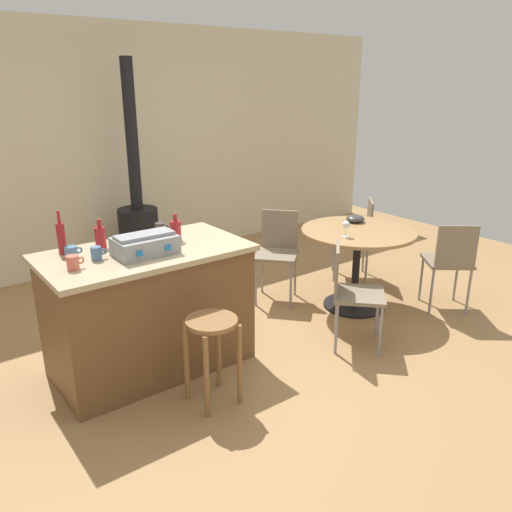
{
  "coord_description": "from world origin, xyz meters",
  "views": [
    {
      "loc": [
        -2.28,
        -2.93,
        2.08
      ],
      "look_at": [
        0.05,
        0.15,
        0.75
      ],
      "focal_mm": 36.01,
      "sensor_mm": 36.0,
      "label": 1
    }
  ],
  "objects_px": {
    "folding_chair_near": "(351,288)",
    "folding_chair_far": "(450,259)",
    "folding_chair_right": "(277,248)",
    "cup_1": "(71,252)",
    "cup_0": "(161,230)",
    "bottle_0": "(100,237)",
    "wine_glass": "(346,225)",
    "bottle_1": "(176,230)",
    "wooden_stool": "(212,341)",
    "cup_2": "(97,253)",
    "kitchen_island": "(149,309)",
    "dining_table": "(357,248)",
    "folding_chair_left": "(358,232)",
    "cup_3": "(73,263)",
    "bottle_2": "(61,238)",
    "serving_bowl": "(355,219)",
    "toolbox": "(145,244)",
    "wood_stove": "(139,224)"
  },
  "relations": [
    {
      "from": "folding_chair_near",
      "to": "folding_chair_far",
      "type": "bearing_deg",
      "value": -4.32
    },
    {
      "from": "folding_chair_right",
      "to": "cup_1",
      "type": "height_order",
      "value": "cup_1"
    },
    {
      "from": "folding_chair_right",
      "to": "cup_1",
      "type": "distance_m",
      "value": 2.13
    },
    {
      "from": "folding_chair_right",
      "to": "cup_0",
      "type": "bearing_deg",
      "value": -171.39
    },
    {
      "from": "bottle_0",
      "to": "wine_glass",
      "type": "height_order",
      "value": "bottle_0"
    },
    {
      "from": "bottle_1",
      "to": "cup_0",
      "type": "relative_size",
      "value": 1.84
    },
    {
      "from": "wooden_stool",
      "to": "cup_2",
      "type": "relative_size",
      "value": 5.7
    },
    {
      "from": "folding_chair_far",
      "to": "cup_0",
      "type": "distance_m",
      "value": 2.66
    },
    {
      "from": "cup_0",
      "to": "cup_1",
      "type": "relative_size",
      "value": 0.94
    },
    {
      "from": "bottle_1",
      "to": "cup_0",
      "type": "distance_m",
      "value": 0.17
    },
    {
      "from": "folding_chair_near",
      "to": "cup_0",
      "type": "distance_m",
      "value": 1.58
    },
    {
      "from": "kitchen_island",
      "to": "bottle_1",
      "type": "distance_m",
      "value": 0.62
    },
    {
      "from": "kitchen_island",
      "to": "dining_table",
      "type": "bearing_deg",
      "value": -5.21
    },
    {
      "from": "folding_chair_right",
      "to": "kitchen_island",
      "type": "bearing_deg",
      "value": -164.77
    },
    {
      "from": "folding_chair_far",
      "to": "folding_chair_right",
      "type": "height_order",
      "value": "folding_chair_right"
    },
    {
      "from": "folding_chair_left",
      "to": "cup_3",
      "type": "bearing_deg",
      "value": -172.0
    },
    {
      "from": "wooden_stool",
      "to": "folding_chair_right",
      "type": "distance_m",
      "value": 1.84
    },
    {
      "from": "bottle_1",
      "to": "bottle_2",
      "type": "xyz_separation_m",
      "value": [
        -0.78,
        0.2,
        0.04
      ]
    },
    {
      "from": "folding_chair_near",
      "to": "bottle_1",
      "type": "xyz_separation_m",
      "value": [
        -1.15,
        0.74,
        0.51
      ]
    },
    {
      "from": "bottle_1",
      "to": "folding_chair_right",
      "type": "bearing_deg",
      "value": 15.86
    },
    {
      "from": "folding_chair_far",
      "to": "bottle_1",
      "type": "xyz_separation_m",
      "value": [
        -2.38,
        0.84,
        0.5
      ]
    },
    {
      "from": "bottle_0",
      "to": "bottle_1",
      "type": "relative_size",
      "value": 1.02
    },
    {
      "from": "wine_glass",
      "to": "serving_bowl",
      "type": "bearing_deg",
      "value": 33.49
    },
    {
      "from": "bottle_1",
      "to": "wooden_stool",
      "type": "bearing_deg",
      "value": -102.75
    },
    {
      "from": "wooden_stool",
      "to": "cup_0",
      "type": "bearing_deg",
      "value": 82.16
    },
    {
      "from": "folding_chair_left",
      "to": "folding_chair_right",
      "type": "height_order",
      "value": "folding_chair_right"
    },
    {
      "from": "folding_chair_far",
      "to": "cup_3",
      "type": "relative_size",
      "value": 7.58
    },
    {
      "from": "bottle_1",
      "to": "bottle_2",
      "type": "distance_m",
      "value": 0.81
    },
    {
      "from": "folding_chair_right",
      "to": "cup_2",
      "type": "relative_size",
      "value": 8.14
    },
    {
      "from": "folding_chair_left",
      "to": "cup_3",
      "type": "xyz_separation_m",
      "value": [
        -3.19,
        -0.45,
        0.46
      ]
    },
    {
      "from": "folding_chair_far",
      "to": "folding_chair_left",
      "type": "height_order",
      "value": "folding_chair_left"
    },
    {
      "from": "cup_0",
      "to": "folding_chair_left",
      "type": "bearing_deg",
      "value": 2.95
    },
    {
      "from": "kitchen_island",
      "to": "cup_2",
      "type": "xyz_separation_m",
      "value": [
        -0.35,
        -0.0,
        0.51
      ]
    },
    {
      "from": "kitchen_island",
      "to": "folding_chair_near",
      "type": "relative_size",
      "value": 1.72
    },
    {
      "from": "kitchen_island",
      "to": "toolbox",
      "type": "relative_size",
      "value": 3.48
    },
    {
      "from": "cup_2",
      "to": "wine_glass",
      "type": "height_order",
      "value": "cup_2"
    },
    {
      "from": "folding_chair_near",
      "to": "folding_chair_left",
      "type": "distance_m",
      "value": 1.6
    },
    {
      "from": "toolbox",
      "to": "cup_2",
      "type": "relative_size",
      "value": 3.91
    },
    {
      "from": "cup_2",
      "to": "cup_3",
      "type": "distance_m",
      "value": 0.21
    },
    {
      "from": "folding_chair_near",
      "to": "bottle_0",
      "type": "distance_m",
      "value": 1.97
    },
    {
      "from": "cup_3",
      "to": "kitchen_island",
      "type": "bearing_deg",
      "value": 10.02
    },
    {
      "from": "folding_chair_near",
      "to": "cup_2",
      "type": "height_order",
      "value": "cup_2"
    },
    {
      "from": "wine_glass",
      "to": "folding_chair_far",
      "type": "bearing_deg",
      "value": -29.81
    },
    {
      "from": "cup_1",
      "to": "serving_bowl",
      "type": "xyz_separation_m",
      "value": [
        2.7,
        -0.11,
        -0.17
      ]
    },
    {
      "from": "cup_0",
      "to": "bottle_1",
      "type": "bearing_deg",
      "value": -75.52
    },
    {
      "from": "wood_stove",
      "to": "bottle_2",
      "type": "height_order",
      "value": "wood_stove"
    },
    {
      "from": "kitchen_island",
      "to": "folding_chair_left",
      "type": "distance_m",
      "value": 2.68
    },
    {
      "from": "folding_chair_far",
      "to": "serving_bowl",
      "type": "distance_m",
      "value": 0.95
    },
    {
      "from": "folding_chair_left",
      "to": "bottle_0",
      "type": "xyz_separation_m",
      "value": [
        -2.88,
        -0.12,
        0.49
      ]
    },
    {
      "from": "cup_1",
      "to": "wooden_stool",
      "type": "bearing_deg",
      "value": -54.01
    }
  ]
}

